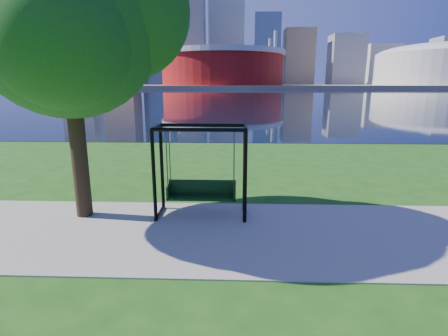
{
  "coord_description": "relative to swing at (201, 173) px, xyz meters",
  "views": [
    {
      "loc": [
        0.31,
        -8.0,
        3.4
      ],
      "look_at": [
        0.0,
        0.0,
        1.44
      ],
      "focal_mm": 28.0,
      "sensor_mm": 36.0,
      "label": 1
    }
  ],
  "objects": [
    {
      "name": "arena",
      "position": [
        135.6,
        234.37,
        14.73
      ],
      "size": [
        84.0,
        84.0,
        26.56
      ],
      "color": "beige",
      "rests_on": "far_bank"
    },
    {
      "name": "path",
      "position": [
        0.6,
        -1.13,
        -1.13
      ],
      "size": [
        120.0,
        4.0,
        0.03
      ],
      "primitive_type": "cube",
      "color": "#9E937F",
      "rests_on": "ground"
    },
    {
      "name": "park_tree",
      "position": [
        -3.12,
        -0.1,
        3.71
      ],
      "size": [
        5.63,
        5.09,
        7.0
      ],
      "color": "black",
      "rests_on": "ground"
    },
    {
      "name": "far_bank",
      "position": [
        0.6,
        305.37,
        -0.15
      ],
      "size": [
        900.0,
        228.0,
        2.0
      ],
      "primitive_type": "cube",
      "color": "#937F60",
      "rests_on": "ground"
    },
    {
      "name": "river",
      "position": [
        0.6,
        101.37,
        -1.14
      ],
      "size": [
        900.0,
        180.0,
        0.02
      ],
      "primitive_type": "cube",
      "color": "black",
      "rests_on": "ground"
    },
    {
      "name": "skyline",
      "position": [
        -3.67,
        318.77,
        34.74
      ],
      "size": [
        392.0,
        66.0,
        96.5
      ],
      "color": "gray",
      "rests_on": "far_bank"
    },
    {
      "name": "ground",
      "position": [
        0.6,
        -0.63,
        -1.15
      ],
      "size": [
        900.0,
        900.0,
        0.0
      ],
      "primitive_type": "plane",
      "color": "#1E5114",
      "rests_on": "ground"
    },
    {
      "name": "swing",
      "position": [
        0.0,
        0.0,
        0.0
      ],
      "size": [
        2.32,
        1.01,
        2.37
      ],
      "rotation": [
        0.0,
        0.0,
        -0.0
      ],
      "color": "black",
      "rests_on": "ground"
    },
    {
      "name": "stadium",
      "position": [
        -9.4,
        234.37,
        13.08
      ],
      "size": [
        83.0,
        83.0,
        32.0
      ],
      "color": "maroon",
      "rests_on": "far_bank"
    }
  ]
}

